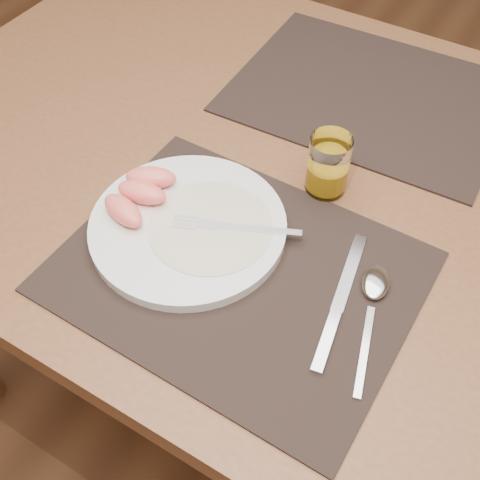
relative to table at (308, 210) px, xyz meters
name	(u,v)px	position (x,y,z in m)	size (l,w,h in m)	color
ground	(284,392)	(0.00, 0.00, -0.67)	(5.00, 5.00, 0.00)	brown
table	(308,210)	(0.00, 0.00, 0.00)	(1.40, 0.90, 0.75)	brown
placemat_near	(237,272)	(0.00, -0.22, 0.09)	(0.45, 0.35, 0.00)	black
placemat_far	(369,94)	(0.00, 0.22, 0.09)	(0.45, 0.35, 0.00)	black
plate	(188,227)	(-0.09, -0.20, 0.10)	(0.27, 0.27, 0.02)	white
plate_dressing	(210,226)	(-0.06, -0.19, 0.10)	(0.17, 0.17, 0.00)	white
fork	(225,226)	(-0.05, -0.18, 0.11)	(0.17, 0.09, 0.00)	silver
knife	(337,310)	(0.14, -0.21, 0.09)	(0.05, 0.22, 0.01)	silver
spoon	(374,292)	(0.17, -0.16, 0.09)	(0.07, 0.19, 0.01)	silver
juice_glass	(328,167)	(0.03, -0.02, 0.13)	(0.06, 0.06, 0.09)	white
grapefruit_wedges	(139,193)	(-0.17, -0.19, 0.12)	(0.09, 0.13, 0.03)	#FF7768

